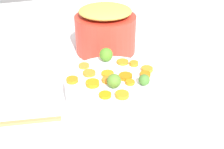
{
  "coord_description": "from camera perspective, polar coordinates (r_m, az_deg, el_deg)",
  "views": [
    {
      "loc": [
        0.58,
        -0.26,
        0.5
      ],
      "look_at": [
        -0.03,
        -0.04,
        0.11
      ],
      "focal_mm": 43.14,
      "sensor_mm": 36.0,
      "label": 1
    }
  ],
  "objects": [
    {
      "name": "carrot_slice_0",
      "position": [
        0.82,
        -5.97,
        1.86
      ],
      "size": [
        0.04,
        0.04,
        0.01
      ],
      "primitive_type": "cylinder",
      "rotation": [
        0.0,
        0.0,
        0.37
      ],
      "color": "orange",
      "rests_on": "serving_bowl_carrots"
    },
    {
      "name": "carrot_slice_13",
      "position": [
        0.78,
        -4.86,
        0.3
      ],
      "size": [
        0.05,
        0.05,
        0.01
      ],
      "primitive_type": "cylinder",
      "rotation": [
        0.0,
        0.0,
        0.52
      ],
      "color": "orange",
      "rests_on": "serving_bowl_carrots"
    },
    {
      "name": "metal_pot",
      "position": [
        1.07,
        -1.38,
        8.62
      ],
      "size": [
        0.24,
        0.24,
        0.14
      ],
      "primitive_type": "cylinder",
      "color": "red",
      "rests_on": "tabletop"
    },
    {
      "name": "serving_bowl_carrots",
      "position": [
        0.78,
        -0.0,
        -3.08
      ],
      "size": [
        0.27,
        0.27,
        0.08
      ],
      "primitive_type": "cylinder",
      "color": "white",
      "rests_on": "tabletop"
    },
    {
      "name": "carrot_slice_2",
      "position": [
        0.73,
        3.83,
        -1.67
      ],
      "size": [
        0.04,
        0.04,
        0.01
      ],
      "primitive_type": "cylinder",
      "rotation": [
        0.0,
        0.0,
        0.74
      ],
      "color": "orange",
      "rests_on": "serving_bowl_carrots"
    },
    {
      "name": "brussels_sprout_1",
      "position": [
        0.71,
        0.43,
        -1.36
      ],
      "size": [
        0.04,
        0.04,
        0.04
      ],
      "primitive_type": "sphere",
      "color": "#54842B",
      "rests_on": "serving_bowl_carrots"
    },
    {
      "name": "carrot_slice_9",
      "position": [
        0.75,
        -8.43,
        -1.15
      ],
      "size": [
        0.04,
        0.04,
        0.01
      ],
      "primitive_type": "cylinder",
      "rotation": [
        0.0,
        0.0,
        3.46
      ],
      "color": "orange",
      "rests_on": "serving_bowl_carrots"
    },
    {
      "name": "stuffing_mound",
      "position": [
        1.04,
        -1.45,
        13.32
      ],
      "size": [
        0.2,
        0.2,
        0.04
      ],
      "primitive_type": "ellipsoid",
      "color": "#B8A548",
      "rests_on": "metal_pot"
    },
    {
      "name": "carrot_slice_1",
      "position": [
        0.84,
        2.26,
        2.67
      ],
      "size": [
        0.05,
        0.05,
        0.01
      ],
      "primitive_type": "cylinder",
      "rotation": [
        0.0,
        0.0,
        0.97
      ],
      "color": "orange",
      "rests_on": "serving_bowl_carrots"
    },
    {
      "name": "carrot_slice_5",
      "position": [
        0.77,
        7.05,
        0.0
      ],
      "size": [
        0.04,
        0.04,
        0.01
      ],
      "primitive_type": "cylinder",
      "rotation": [
        0.0,
        0.0,
        2.29
      ],
      "color": "orange",
      "rests_on": "serving_bowl_carrots"
    },
    {
      "name": "carrot_slice_8",
      "position": [
        0.83,
        4.65,
        2.33
      ],
      "size": [
        0.04,
        0.04,
        0.01
      ],
      "primitive_type": "cylinder",
      "rotation": [
        0.0,
        0.0,
        5.81
      ],
      "color": "orange",
      "rests_on": "serving_bowl_carrots"
    },
    {
      "name": "carrot_slice_11",
      "position": [
        0.8,
        7.42,
        1.14
      ],
      "size": [
        0.05,
        0.05,
        0.01
      ],
      "primitive_type": "cylinder",
      "rotation": [
        0.0,
        0.0,
        0.58
      ],
      "color": "orange",
      "rests_on": "serving_bowl_carrots"
    },
    {
      "name": "carrot_slice_10",
      "position": [
        0.69,
        -1.46,
        -4.35
      ],
      "size": [
        0.04,
        0.04,
        0.01
      ],
      "primitive_type": "cylinder",
      "rotation": [
        0.0,
        0.0,
        4.06
      ],
      "color": "orange",
      "rests_on": "serving_bowl_carrots"
    },
    {
      "name": "brussels_sprout_0",
      "position": [
        0.84,
        -1.26,
        4.24
      ],
      "size": [
        0.04,
        0.04,
        0.04
      ],
      "primitive_type": "sphere",
      "color": "#4D8525",
      "rests_on": "serving_bowl_carrots"
    },
    {
      "name": "carrot_slice_12",
      "position": [
        0.73,
        -4.14,
        -1.89
      ],
      "size": [
        0.05,
        0.05,
        0.01
      ],
      "primitive_type": "cylinder",
      "rotation": [
        0.0,
        0.0,
        2.17
      ],
      "color": "orange",
      "rests_on": "serving_bowl_carrots"
    },
    {
      "name": "carrot_slice_3",
      "position": [
        0.74,
        -1.02,
        -1.19
      ],
      "size": [
        0.04,
        0.04,
        0.01
      ],
      "primitive_type": "cylinder",
      "rotation": [
        0.0,
        0.0,
        1.03
      ],
      "color": "orange",
      "rests_on": "serving_bowl_carrots"
    },
    {
      "name": "carrot_slice_7",
      "position": [
        0.77,
        -0.95,
        0.19
      ],
      "size": [
        0.05,
        0.05,
        0.01
      ],
      "primitive_type": "cylinder",
      "rotation": [
        0.0,
        0.0,
        3.97
      ],
      "color": "orange",
      "rests_on": "serving_bowl_carrots"
    },
    {
      "name": "carrot_slice_6",
      "position": [
        0.68,
        2.14,
        -4.32
      ],
      "size": [
        0.05,
        0.05,
        0.01
      ],
      "primitive_type": "cylinder",
      "rotation": [
        0.0,
        0.0,
        1.14
      ],
      "color": "orange",
      "rests_on": "serving_bowl_carrots"
    },
    {
      "name": "brussels_sprout_2",
      "position": [
        0.73,
        6.83,
        -1.13
      ],
      "size": [
        0.03,
        0.03,
        0.03
      ],
      "primitive_type": "sphere",
      "color": "#457A2F",
      "rests_on": "serving_bowl_carrots"
    },
    {
      "name": "carrot_slice_4",
      "position": [
        0.76,
        2.64,
        -0.44
      ],
      "size": [
        0.04,
        0.04,
        0.01
      ],
      "primitive_type": "cylinder",
      "rotation": [
        0.0,
        0.0,
        4.62
      ],
      "color": "orange",
      "rests_on": "serving_bowl_carrots"
    },
    {
      "name": "tabletop",
      "position": [
        0.8,
        3.0,
        -6.45
      ],
      "size": [
        2.4,
        2.4,
        0.02
      ],
      "primitive_type": "cube",
      "color": "white",
      "rests_on": "ground"
    }
  ]
}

